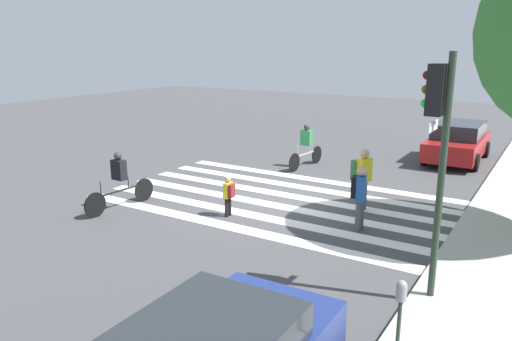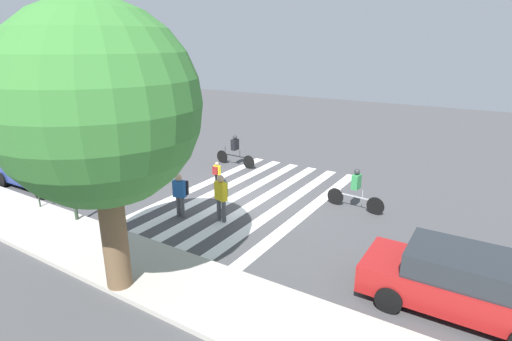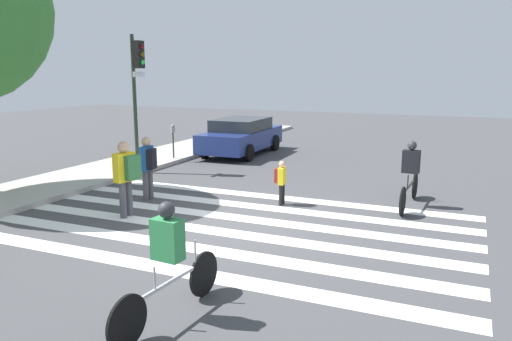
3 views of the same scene
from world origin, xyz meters
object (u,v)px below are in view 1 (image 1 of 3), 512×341
(parking_meter, at_px, (400,304))
(cyclist_far_lane, at_px, (119,179))
(pedestrian_adult_tall_backpack, at_px, (229,193))
(pedestrian_adult_blue_shirt, at_px, (362,175))
(cyclist_near_curb, at_px, (306,144))
(pedestrian_child_with_backpack, at_px, (360,193))
(traffic_light, at_px, (437,132))
(car_parked_far_curb, at_px, (458,142))

(parking_meter, bearing_deg, cyclist_far_lane, -108.99)
(pedestrian_adult_tall_backpack, xyz_separation_m, pedestrian_adult_blue_shirt, (-2.37, 2.80, 0.37))
(pedestrian_adult_tall_backpack, xyz_separation_m, cyclist_near_curb, (-6.03, -0.71, 0.22))
(pedestrian_child_with_backpack, height_order, cyclist_far_lane, pedestrian_child_with_backpack)
(pedestrian_child_with_backpack, bearing_deg, pedestrian_adult_tall_backpack, -88.72)
(parking_meter, distance_m, pedestrian_adult_tall_backpack, 7.01)
(traffic_light, distance_m, cyclist_far_lane, 8.79)
(pedestrian_child_with_backpack, distance_m, cyclist_near_curb, 6.51)
(pedestrian_adult_blue_shirt, xyz_separation_m, cyclist_far_lane, (3.43, -5.73, -0.15))
(traffic_light, bearing_deg, pedestrian_adult_tall_backpack, -108.43)
(parking_meter, relative_size, pedestrian_adult_blue_shirt, 0.79)
(traffic_light, relative_size, pedestrian_adult_tall_backpack, 3.98)
(traffic_light, height_order, pedestrian_adult_blue_shirt, traffic_light)
(traffic_light, xyz_separation_m, pedestrian_adult_blue_shirt, (-4.22, -2.74, -2.05))
(pedestrian_child_with_backpack, bearing_deg, cyclist_far_lane, -86.41)
(cyclist_near_curb, bearing_deg, traffic_light, 43.07)
(cyclist_near_curb, bearing_deg, car_parked_far_curb, 136.22)
(traffic_light, xyz_separation_m, cyclist_far_lane, (-0.78, -8.47, -2.20))
(parking_meter, distance_m, car_parked_far_curb, 14.25)
(parking_meter, bearing_deg, pedestrian_adult_tall_backpack, -125.26)
(car_parked_far_curb, bearing_deg, cyclist_far_lane, -31.78)
(pedestrian_adult_tall_backpack, bearing_deg, pedestrian_adult_blue_shirt, -55.38)
(traffic_light, xyz_separation_m, pedestrian_child_with_backpack, (-2.74, -2.26, -2.11))
(pedestrian_adult_blue_shirt, bearing_deg, pedestrian_adult_tall_backpack, -35.12)
(pedestrian_child_with_backpack, distance_m, car_parked_far_curb, 9.22)
(pedestrian_adult_blue_shirt, relative_size, cyclist_near_curb, 0.76)
(pedestrian_adult_blue_shirt, height_order, cyclist_far_lane, pedestrian_adult_blue_shirt)
(pedestrian_adult_tall_backpack, bearing_deg, cyclist_far_lane, 104.40)
(pedestrian_child_with_backpack, height_order, pedestrian_adult_tall_backpack, pedestrian_child_with_backpack)
(pedestrian_adult_tall_backpack, distance_m, cyclist_far_lane, 3.13)
(traffic_light, distance_m, pedestrian_adult_blue_shirt, 5.43)
(cyclist_far_lane, bearing_deg, pedestrian_child_with_backpack, 110.22)
(parking_meter, relative_size, pedestrian_adult_tall_backpack, 1.24)
(pedestrian_child_with_backpack, xyz_separation_m, pedestrian_adult_tall_backpack, (0.89, -3.28, -0.31))
(pedestrian_child_with_backpack, bearing_deg, car_parked_far_curb, 162.53)
(pedestrian_child_with_backpack, bearing_deg, cyclist_near_curb, -156.06)
(car_parked_far_curb, bearing_deg, parking_meter, 7.05)
(traffic_light, distance_m, pedestrian_adult_tall_backpack, 6.32)
(traffic_light, bearing_deg, parking_meter, 4.50)
(parking_meter, distance_m, cyclist_near_curb, 11.95)
(cyclist_far_lane, bearing_deg, car_parked_far_curb, 151.41)
(parking_meter, height_order, pedestrian_child_with_backpack, pedestrian_child_with_backpack)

